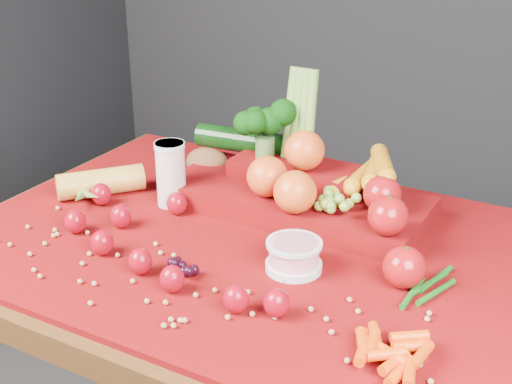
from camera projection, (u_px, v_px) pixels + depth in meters
The scene contains 12 objects.
table at pixel (251, 288), 1.37m from camera, with size 1.10×0.80×0.75m.
red_cloth at pixel (251, 242), 1.33m from camera, with size 1.05×0.75×0.01m, color #6F030C.
milk_glass at pixel (171, 172), 1.43m from camera, with size 0.06×0.06×0.13m.
yogurt_bowl at pixel (294, 255), 1.21m from camera, with size 0.10×0.10×0.05m.
strawberry_scatter at pixel (151, 241), 1.26m from camera, with size 0.54×0.28×0.05m.
dark_grape_cluster at pixel (184, 267), 1.20m from camera, with size 0.06×0.05×0.03m, color black, non-canonical shape.
soybean_scatter at pixel (190, 287), 1.16m from camera, with size 0.84×0.24×0.01m, color #B37F4D, non-canonical shape.
corn_ear at pixel (89, 190), 1.47m from camera, with size 0.25×0.26×0.06m.
potato at pixel (208, 163), 1.57m from camera, with size 0.10×0.08×0.07m, color brown.
baby_carrot_pile at pixel (388, 352), 0.99m from camera, with size 0.17×0.17×0.03m, color #D63E07, non-canonical shape.
green_bean_pile at pixel (427, 287), 1.16m from camera, with size 0.14×0.12×0.01m, color #155212, non-canonical shape.
produce_mound at pixel (304, 184), 1.41m from camera, with size 0.60×0.35×0.27m.
Camera 1 is at (0.58, -1.02, 1.38)m, focal length 50.00 mm.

